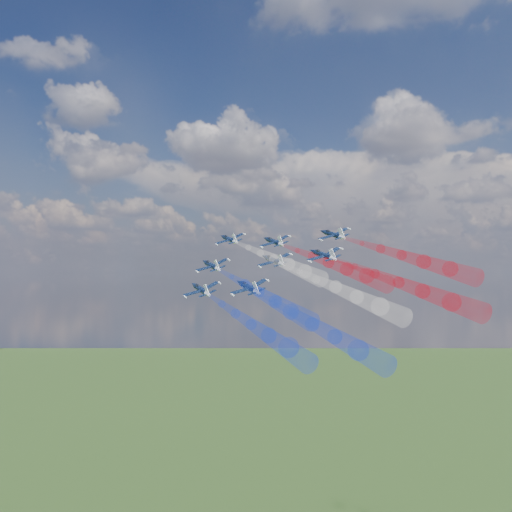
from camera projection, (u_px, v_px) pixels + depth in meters
The scene contains 16 objects.
jet_lead at pixel (229, 239), 173.60m from camera, with size 9.89×12.36×3.30m, color black, non-canonical shape.
trail_lead at pixel (274, 258), 149.40m from camera, with size 4.12×44.89×4.12m, color white, non-canonical shape.
jet_inner_left at pixel (212, 266), 155.63m from camera, with size 9.89×12.36×3.30m, color black, non-canonical shape.
trail_inner_left at pixel (259, 292), 131.43m from camera, with size 4.12×44.89×4.12m, color blue, non-canonical shape.
jet_inner_right at pixel (274, 242), 165.55m from camera, with size 9.89×12.36×3.30m, color black, non-canonical shape.
trail_inner_right at pixel (329, 262), 141.35m from camera, with size 4.12×44.89×4.12m, color red, non-canonical shape.
jet_outer_left at pixel (201, 290), 142.95m from camera, with size 9.89×12.36×3.30m, color black, non-canonical shape.
trail_outer_left at pixel (251, 324), 118.76m from camera, with size 4.12×44.89×4.12m, color blue, non-canonical shape.
jet_center_third at pixel (274, 260), 149.75m from camera, with size 9.89×12.36×3.30m, color black, non-canonical shape.
trail_center_third at pixel (335, 287), 125.55m from camera, with size 4.12×44.89×4.12m, color white, non-canonical shape.
jet_outer_right at pixel (333, 234), 157.82m from camera, with size 9.89×12.36×3.30m, color black, non-canonical shape.
trail_outer_right at pixel (401, 255), 133.63m from camera, with size 4.12×44.89×4.12m, color red, non-canonical shape.
jet_rear_left at pixel (249, 287), 135.64m from camera, with size 9.89×12.36×3.30m, color black, non-canonical shape.
trail_rear_left at pixel (312, 324), 111.45m from camera, with size 4.12×44.89×4.12m, color blue, non-canonical shape.
jet_rear_right at pixel (323, 255), 143.51m from camera, with size 9.89×12.36×3.30m, color black, non-canonical shape.
trail_rear_right at pixel (398, 282), 119.32m from camera, with size 4.12×44.89×4.12m, color red, non-canonical shape.
Camera 1 is at (90.33, -137.01, 131.01)m, focal length 40.34 mm.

